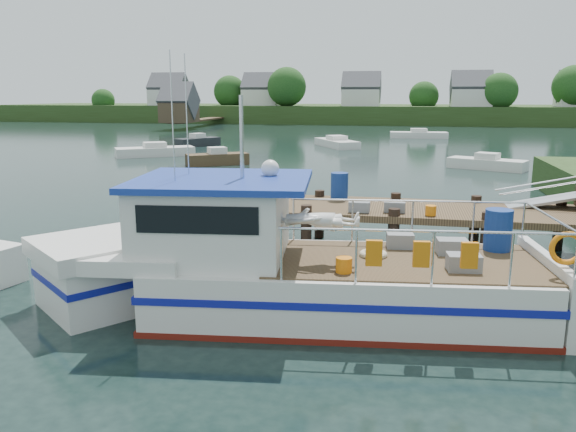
% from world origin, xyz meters
% --- Properties ---
extents(ground_plane, '(160.00, 160.00, 0.00)m').
position_xyz_m(ground_plane, '(0.00, 0.00, 0.00)').
color(ground_plane, black).
extents(far_shore, '(140.00, 42.55, 9.22)m').
position_xyz_m(far_shore, '(0.01, 82.37, 2.10)').
color(far_shore, '#29421B').
rests_on(far_shore, ground).
extents(dock, '(16.60, 3.00, 4.78)m').
position_xyz_m(dock, '(6.51, 0.01, 2.24)').
color(dock, '#4B3823').
rests_on(dock, ground).
extents(lobster_boat, '(11.81, 4.52, 5.60)m').
position_xyz_m(lobster_boat, '(-0.36, -5.52, 1.02)').
color(lobster_boat, silver).
rests_on(lobster_boat, ground).
extents(moored_rowboat, '(4.23, 3.53, 1.21)m').
position_xyz_m(moored_rowboat, '(-10.32, 19.67, 0.45)').
color(moored_rowboat, '#4B3823').
rests_on(moored_rowboat, ground).
extents(moored_far, '(6.30, 2.49, 1.05)m').
position_xyz_m(moored_far, '(3.72, 47.30, 0.39)').
color(moored_far, silver).
rests_on(moored_far, ground).
extents(moored_a, '(6.06, 4.93, 1.09)m').
position_xyz_m(moored_a, '(-16.88, 23.96, 0.40)').
color(moored_a, silver).
rests_on(moored_a, ground).
extents(moored_b, '(5.04, 3.52, 1.06)m').
position_xyz_m(moored_b, '(7.47, 20.92, 0.39)').
color(moored_b, silver).
rests_on(moored_b, ground).
extents(moored_d, '(4.83, 6.42, 1.05)m').
position_xyz_m(moored_d, '(-3.89, 34.63, 0.39)').
color(moored_d, silver).
rests_on(moored_d, ground).
extents(moored_e, '(3.56, 4.42, 1.19)m').
position_xyz_m(moored_e, '(-16.75, 32.96, 0.44)').
color(moored_e, black).
rests_on(moored_e, ground).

